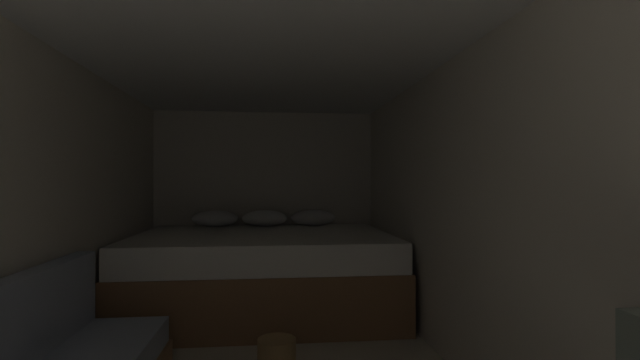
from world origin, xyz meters
The scene contains 6 objects.
wall_back centered at (0.00, 4.91, 1.02)m, with size 2.59×0.05×2.03m, color beige.
wall_left centered at (-1.27, 2.14, 1.02)m, with size 0.05×5.49×2.03m, color beige.
wall_right centered at (1.27, 2.14, 1.02)m, with size 0.05×5.49×2.03m, color beige.
ceiling_slab centered at (0.00, 2.14, 2.06)m, with size 2.59×5.49×0.05m, color white.
bed centered at (0.00, 3.96, 0.38)m, with size 2.37×1.78×0.91m.
wicker_basket centered at (0.11, 2.64, 0.09)m, with size 0.25×0.25×0.19m.
Camera 1 is at (0.06, -0.30, 1.21)m, focal length 25.02 mm.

